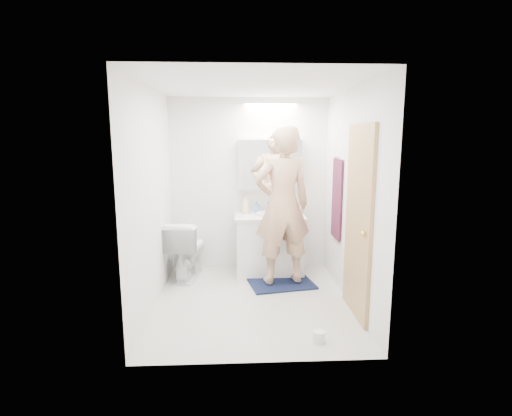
{
  "coord_description": "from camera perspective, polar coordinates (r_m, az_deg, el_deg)",
  "views": [
    {
      "loc": [
        -0.17,
        -4.27,
        1.86
      ],
      "look_at": [
        0.05,
        0.25,
        1.05
      ],
      "focal_mm": 27.63,
      "sensor_mm": 36.0,
      "label": 1
    }
  ],
  "objects": [
    {
      "name": "sink_basin",
      "position": [
        5.38,
        1.95,
        -0.83
      ],
      "size": [
        0.36,
        0.36,
        0.03
      ],
      "primitive_type": "cylinder",
      "color": "white",
      "rests_on": "countertop"
    },
    {
      "name": "countertop",
      "position": [
        5.36,
        1.97,
        -1.26
      ],
      "size": [
        0.95,
        0.58,
        0.04
      ],
      "primitive_type": "cube",
      "color": "white",
      "rests_on": "vanity_cabinet"
    },
    {
      "name": "soap_bottle_a",
      "position": [
        5.46,
        -1.52,
        0.48
      ],
      "size": [
        0.11,
        0.11,
        0.24
      ],
      "primitive_type": "imported",
      "rotation": [
        0.0,
        0.0,
        0.16
      ],
      "color": "beige",
      "rests_on": "countertop"
    },
    {
      "name": "toothbrush_cup",
      "position": [
        5.52,
        3.95,
        -0.2
      ],
      "size": [
        0.14,
        0.14,
        0.1
      ],
      "primitive_type": "imported",
      "rotation": [
        0.0,
        0.0,
        0.36
      ],
      "color": "#3E5CBB",
      "rests_on": "countertop"
    },
    {
      "name": "wall_back",
      "position": [
        5.56,
        -1.02,
        3.34
      ],
      "size": [
        2.5,
        0.0,
        2.5
      ],
      "primitive_type": "plane",
      "rotation": [
        1.57,
        0.0,
        0.0
      ],
      "color": "white",
      "rests_on": "floor"
    },
    {
      "name": "bath_rug",
      "position": [
        5.16,
        3.72,
        -10.86
      ],
      "size": [
        0.89,
        0.69,
        0.02
      ],
      "primitive_type": "cube",
      "rotation": [
        0.0,
        0.0,
        0.19
      ],
      "color": "#121E3A",
      "rests_on": "floor"
    },
    {
      "name": "medicine_cabinet",
      "position": [
        5.47,
        2.15,
        6.38
      ],
      "size": [
        0.88,
        0.14,
        0.7
      ],
      "primitive_type": "cube",
      "color": "white",
      "rests_on": "wall_back"
    },
    {
      "name": "wall_right",
      "position": [
        4.5,
        13.64,
        1.43
      ],
      "size": [
        0.0,
        2.5,
        2.5
      ],
      "primitive_type": "plane",
      "rotation": [
        1.57,
        0.0,
        -1.57
      ],
      "color": "white",
      "rests_on": "floor"
    },
    {
      "name": "toilet",
      "position": [
        5.36,
        -10.01,
        -5.85
      ],
      "size": [
        0.56,
        0.84,
        0.79
      ],
      "primitive_type": "imported",
      "rotation": [
        0.0,
        0.0,
        2.98
      ],
      "color": "white",
      "rests_on": "floor"
    },
    {
      "name": "person",
      "position": [
        4.89,
        3.85,
        0.36
      ],
      "size": [
        0.79,
        0.6,
        1.97
      ],
      "primitive_type": "imported",
      "rotation": [
        0.0,
        0.0,
        3.33
      ],
      "color": "tan",
      "rests_on": "bath_rug"
    },
    {
      "name": "towel_hook",
      "position": [
        4.98,
        11.67,
        7.19
      ],
      "size": [
        0.07,
        0.02,
        0.02
      ],
      "primitive_type": "cylinder",
      "rotation": [
        0.0,
        1.57,
        0.0
      ],
      "color": "silver",
      "rests_on": "wall_right"
    },
    {
      "name": "door_knob",
      "position": [
        3.92,
        15.31,
        -3.64
      ],
      "size": [
        0.06,
        0.06,
        0.06
      ],
      "primitive_type": "sphere",
      "color": "gold",
      "rests_on": "door"
    },
    {
      "name": "toilet_paper_roll",
      "position": [
        3.87,
        9.1,
        -17.88
      ],
      "size": [
        0.11,
        0.11,
        0.1
      ],
      "primitive_type": "cylinder",
      "color": "white",
      "rests_on": "floor"
    },
    {
      "name": "soap_bottle_b",
      "position": [
        5.5,
        0.08,
        0.14
      ],
      "size": [
        0.08,
        0.08,
        0.17
      ],
      "primitive_type": "imported",
      "rotation": [
        0.0,
        0.0,
        -0.12
      ],
      "color": "#5B86C4",
      "rests_on": "countertop"
    },
    {
      "name": "vanity_cabinet",
      "position": [
        5.45,
        1.95,
        -5.49
      ],
      "size": [
        0.9,
        0.55,
        0.78
      ],
      "primitive_type": "cube",
      "color": "white",
      "rests_on": "floor"
    },
    {
      "name": "mirror_panel",
      "position": [
        5.4,
        2.22,
        6.33
      ],
      "size": [
        0.84,
        0.01,
        0.66
      ],
      "primitive_type": "cube",
      "color": "silver",
      "rests_on": "medicine_cabinet"
    },
    {
      "name": "faucet",
      "position": [
        5.55,
        1.79,
        0.2
      ],
      "size": [
        0.02,
        0.02,
        0.16
      ],
      "primitive_type": "cylinder",
      "color": "#B4B5B9",
      "rests_on": "countertop"
    },
    {
      "name": "wall_front",
      "position": [
        3.09,
        0.43,
        -2.19
      ],
      "size": [
        2.5,
        0.0,
        2.5
      ],
      "primitive_type": "plane",
      "rotation": [
        -1.57,
        0.0,
        0.0
      ],
      "color": "white",
      "rests_on": "floor"
    },
    {
      "name": "ceiling",
      "position": [
        4.3,
        -0.53,
        17.37
      ],
      "size": [
        2.5,
        2.5,
        0.0
      ],
      "primitive_type": "plane",
      "rotation": [
        3.14,
        0.0,
        0.0
      ],
      "color": "white",
      "rests_on": "floor"
    },
    {
      "name": "door",
      "position": [
        4.2,
        14.6,
        -2.0
      ],
      "size": [
        0.04,
        0.8,
        2.0
      ],
      "primitive_type": "cube",
      "color": "tan",
      "rests_on": "wall_right"
    },
    {
      "name": "towel",
      "position": [
        5.03,
        11.6,
        1.27
      ],
      "size": [
        0.02,
        0.42,
        1.0
      ],
      "primitive_type": "cube",
      "color": "#121A39",
      "rests_on": "wall_right"
    },
    {
      "name": "floor",
      "position": [
        4.66,
        -0.48,
        -13.38
      ],
      "size": [
        2.5,
        2.5,
        0.0
      ],
      "primitive_type": "plane",
      "color": "silver",
      "rests_on": "ground"
    },
    {
      "name": "wall_left",
      "position": [
        4.42,
        -14.92,
        1.21
      ],
      "size": [
        0.0,
        2.5,
        2.5
      ],
      "primitive_type": "plane",
      "rotation": [
        1.57,
        0.0,
        1.57
      ],
      "color": "white",
      "rests_on": "floor"
    }
  ]
}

